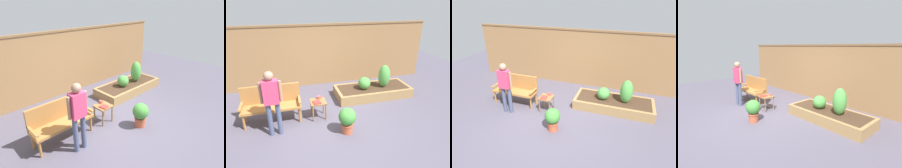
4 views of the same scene
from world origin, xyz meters
TOP-DOWN VIEW (x-y plane):
  - ground_plane at (0.00, 0.00)m, footprint 14.00×14.00m
  - fence_back at (0.00, 2.60)m, footprint 8.40×0.14m
  - garden_bench at (-1.46, 0.53)m, footprint 1.44×0.48m
  - side_table at (-0.30, 0.34)m, footprint 0.40×0.40m
  - cup_on_table at (-0.26, 0.48)m, footprint 0.12×0.09m
  - book_on_table at (-0.34, 0.27)m, footprint 0.21×0.23m
  - potted_boxwood at (0.24, -0.47)m, footprint 0.41×0.41m
  - raised_planter_bed at (1.63, 1.17)m, footprint 2.40×1.00m
  - shrub_near_bench at (1.30, 1.11)m, footprint 0.38×0.38m
  - shrub_far_corner at (1.97, 1.11)m, footprint 0.36×0.36m
  - person_by_bench at (-1.38, -0.11)m, footprint 0.47×0.20m

SIDE VIEW (x-z plane):
  - ground_plane at x=0.00m, z-range 0.00..0.00m
  - raised_planter_bed at x=1.63m, z-range 0.00..0.30m
  - potted_boxwood at x=0.24m, z-range 0.05..0.68m
  - side_table at x=-0.30m, z-range 0.16..0.64m
  - shrub_near_bench at x=1.30m, z-range 0.30..0.68m
  - book_on_table at x=-0.34m, z-range 0.48..0.51m
  - cup_on_table at x=-0.26m, z-range 0.48..0.56m
  - garden_bench at x=-1.46m, z-range 0.07..1.01m
  - shrub_far_corner at x=1.97m, z-range 0.30..1.02m
  - person_by_bench at x=-1.38m, z-range 0.15..1.71m
  - fence_back at x=0.00m, z-range 0.01..2.17m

